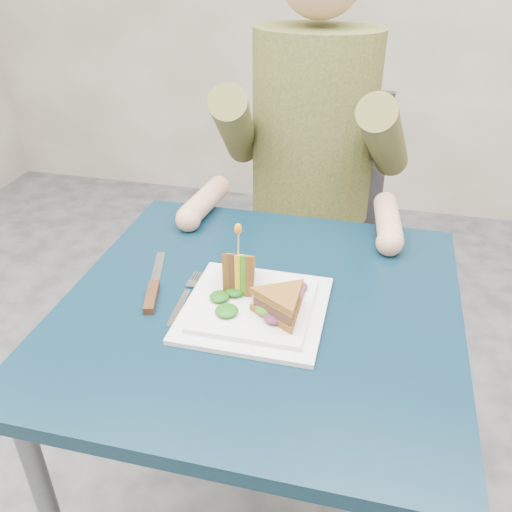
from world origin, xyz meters
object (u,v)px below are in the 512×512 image
(chair, at_px, (312,219))
(sandwich_flat, at_px, (282,304))
(fork, at_px, (184,299))
(diner, at_px, (313,114))
(plate, at_px, (255,307))
(knife, at_px, (153,291))
(table, at_px, (260,335))
(sandwich_upright, at_px, (239,271))

(chair, relative_size, sandwich_flat, 5.76)
(fork, bearing_deg, chair, 79.22)
(diner, bearing_deg, sandwich_flat, -85.59)
(plate, bearing_deg, knife, 177.83)
(knife, bearing_deg, diner, 71.84)
(table, height_order, fork, fork)
(diner, xyz_separation_m, sandwich_upright, (-0.05, -0.60, -0.13))
(chair, xyz_separation_m, fork, (-0.14, -0.76, 0.19))
(plate, height_order, sandwich_upright, sandwich_upright)
(table, bearing_deg, chair, 90.00)
(sandwich_upright, bearing_deg, diner, 85.73)
(table, relative_size, plate, 2.88)
(chair, height_order, fork, chair)
(plate, xyz_separation_m, knife, (-0.21, 0.01, -0.00))
(plate, height_order, fork, plate)
(table, relative_size, chair, 0.81)
(sandwich_upright, xyz_separation_m, knife, (-0.17, -0.04, -0.05))
(plate, xyz_separation_m, sandwich_flat, (0.06, -0.03, 0.04))
(chair, relative_size, sandwich_upright, 7.39)
(fork, bearing_deg, knife, 175.51)
(diner, bearing_deg, table, -90.00)
(sandwich_flat, xyz_separation_m, fork, (-0.20, 0.03, -0.04))
(sandwich_flat, bearing_deg, fork, 171.98)
(table, distance_m, diner, 0.67)
(plate, height_order, sandwich_flat, sandwich_flat)
(plate, relative_size, fork, 1.45)
(chair, height_order, sandwich_upright, chair)
(table, bearing_deg, sandwich_flat, -46.30)
(diner, relative_size, fork, 4.15)
(diner, xyz_separation_m, plate, (-0.00, -0.65, -0.18))
(sandwich_flat, distance_m, sandwich_upright, 0.12)
(fork, xyz_separation_m, knife, (-0.07, 0.01, 0.00))
(table, bearing_deg, knife, -174.15)
(sandwich_flat, distance_m, fork, 0.20)
(diner, distance_m, knife, 0.70)
(chair, relative_size, diner, 1.25)
(sandwich_flat, bearing_deg, plate, 155.56)
(diner, xyz_separation_m, knife, (-0.21, -0.64, -0.18))
(sandwich_flat, relative_size, sandwich_upright, 1.28)
(sandwich_flat, bearing_deg, sandwich_upright, 144.25)
(plate, bearing_deg, sandwich_upright, 133.17)
(chair, bearing_deg, table, -90.00)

